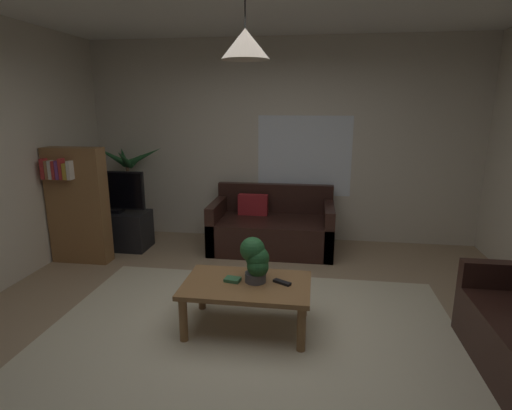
# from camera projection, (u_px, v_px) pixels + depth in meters

# --- Properties ---
(floor) EXTENTS (5.37, 5.21, 0.02)m
(floor) POSITION_uv_depth(u_px,v_px,m) (251.00, 335.00, 3.42)
(floor) COLOR #9E8466
(floor) RESTS_ON ground
(rug) EXTENTS (3.49, 2.86, 0.01)m
(rug) POSITION_uv_depth(u_px,v_px,m) (247.00, 347.00, 3.23)
(rug) COLOR beige
(rug) RESTS_ON ground
(wall_back) EXTENTS (5.49, 0.06, 2.76)m
(wall_back) POSITION_uv_depth(u_px,v_px,m) (280.00, 142.00, 5.61)
(wall_back) COLOR beige
(wall_back) RESTS_ON ground
(window_pane) EXTENTS (1.28, 0.01, 1.10)m
(window_pane) POSITION_uv_depth(u_px,v_px,m) (304.00, 156.00, 5.58)
(window_pane) COLOR white
(couch_under_window) EXTENTS (1.59, 0.87, 0.82)m
(couch_under_window) POSITION_uv_depth(u_px,v_px,m) (272.00, 229.00, 5.38)
(couch_under_window) COLOR black
(couch_under_window) RESTS_ON ground
(coffee_table) EXTENTS (1.07, 0.67, 0.42)m
(coffee_table) POSITION_uv_depth(u_px,v_px,m) (247.00, 290.00, 3.43)
(coffee_table) COLOR olive
(coffee_table) RESTS_ON ground
(book_on_table_0) EXTENTS (0.14, 0.12, 0.03)m
(book_on_table_0) POSITION_uv_depth(u_px,v_px,m) (233.00, 280.00, 3.45)
(book_on_table_0) COLOR #387247
(book_on_table_0) RESTS_ON coffee_table
(remote_on_table_0) EXTENTS (0.16, 0.12, 0.02)m
(remote_on_table_0) POSITION_uv_depth(u_px,v_px,m) (282.00, 282.00, 3.40)
(remote_on_table_0) COLOR black
(remote_on_table_0) RESTS_ON coffee_table
(potted_plant_on_table) EXTENTS (0.25, 0.23, 0.39)m
(potted_plant_on_table) POSITION_uv_depth(u_px,v_px,m) (256.00, 259.00, 3.40)
(potted_plant_on_table) COLOR #4C4C51
(potted_plant_on_table) RESTS_ON coffee_table
(tv_stand) EXTENTS (0.90, 0.44, 0.50)m
(tv_stand) POSITION_uv_depth(u_px,v_px,m) (116.00, 230.00, 5.44)
(tv_stand) COLOR black
(tv_stand) RESTS_ON ground
(tv) EXTENTS (0.89, 0.16, 0.55)m
(tv) POSITION_uv_depth(u_px,v_px,m) (112.00, 191.00, 5.29)
(tv) COLOR black
(tv) RESTS_ON tv_stand
(potted_palm_corner) EXTENTS (0.91, 0.88, 1.37)m
(potted_palm_corner) POSITION_uv_depth(u_px,v_px,m) (131.00, 196.00, 5.86)
(potted_palm_corner) COLOR brown
(potted_palm_corner) RESTS_ON ground
(bookshelf_corner) EXTENTS (0.70, 0.31, 1.40)m
(bookshelf_corner) POSITION_uv_depth(u_px,v_px,m) (77.00, 204.00, 4.85)
(bookshelf_corner) COLOR olive
(bookshelf_corner) RESTS_ON ground
(pendant_lamp) EXTENTS (0.37, 0.37, 0.55)m
(pendant_lamp) POSITION_uv_depth(u_px,v_px,m) (245.00, 44.00, 2.96)
(pendant_lamp) COLOR black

